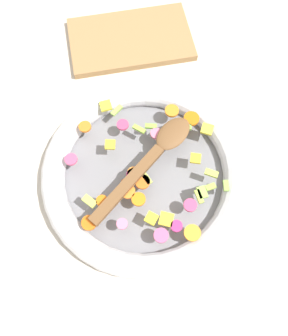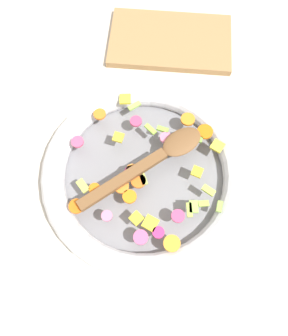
{
  "view_description": "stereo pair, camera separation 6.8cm",
  "coord_description": "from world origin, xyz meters",
  "views": [
    {
      "loc": [
        0.05,
        0.24,
        0.68
      ],
      "look_at": [
        0.0,
        0.0,
        0.05
      ],
      "focal_mm": 35.0,
      "sensor_mm": 36.0,
      "label": 1
    },
    {
      "loc": [
        -0.02,
        0.25,
        0.68
      ],
      "look_at": [
        0.0,
        0.0,
        0.05
      ],
      "focal_mm": 35.0,
      "sensor_mm": 36.0,
      "label": 2
    }
  ],
  "objects": [
    {
      "name": "skillet",
      "position": [
        0.0,
        0.0,
        0.02
      ],
      "size": [
        0.44,
        0.44,
        0.05
      ],
      "color": "slate",
      "rests_on": "ground_plane"
    },
    {
      "name": "chopped_vegetables",
      "position": [
        -0.01,
        0.01,
        0.05
      ],
      "size": [
        0.33,
        0.35,
        0.01
      ],
      "color": "orange",
      "rests_on": "skillet"
    },
    {
      "name": "cutting_board",
      "position": [
        -0.04,
        -0.38,
        0.01
      ],
      "size": [
        0.31,
        0.18,
        0.02
      ],
      "color": "#9E7547",
      "rests_on": "ground_plane"
    },
    {
      "name": "wooden_spoon",
      "position": [
        -0.02,
        -0.02,
        0.06
      ],
      "size": [
        0.25,
        0.22,
        0.01
      ],
      "color": "brown",
      "rests_on": "chopped_vegetables"
    },
    {
      "name": "ground_plane",
      "position": [
        0.0,
        0.0,
        0.0
      ],
      "size": [
        4.0,
        4.0,
        0.0
      ],
      "primitive_type": "plane",
      "color": "beige"
    }
  ]
}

